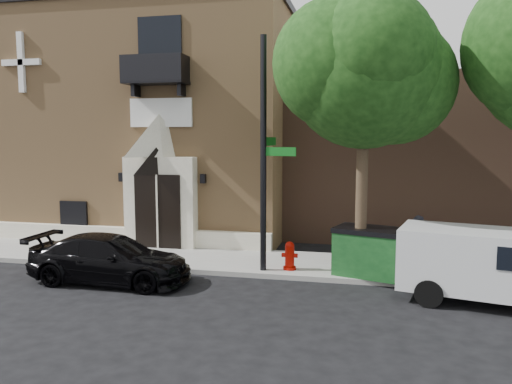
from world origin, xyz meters
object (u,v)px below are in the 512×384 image
Objects in this scene: cargo_van at (504,265)px; dumpster at (372,252)px; black_sedan at (110,259)px; pedestrian_near at (417,244)px; fire_hydrant at (290,256)px; street_sign at (264,155)px.

dumpster is (-3.04, 1.51, -0.17)m from cargo_van.
pedestrian_near is (8.41, 2.27, 0.33)m from black_sedan.
cargo_van is at bearing -16.90° from fire_hydrant.
fire_hydrant is at bearing 26.33° from street_sign.
fire_hydrant is (4.78, 1.88, -0.10)m from black_sedan.
dumpster reaches higher than fire_hydrant.
street_sign is 4.12m from dumpster.
black_sedan is at bearing 11.55° from pedestrian_near.
street_sign is (-6.15, 1.43, 2.54)m from cargo_van.
cargo_van is (10.20, 0.23, 0.35)m from black_sedan.
street_sign is 2.89× the size of dumpster.
street_sign is at bearing -161.31° from dumpster.
street_sign is at bearing 4.32° from pedestrian_near.
street_sign reaches higher than black_sedan.
pedestrian_near is at bearing 18.00° from street_sign.
fire_hydrant is (0.73, 0.21, -2.99)m from street_sign.
pedestrian_near is (3.63, 0.39, 0.43)m from fire_hydrant.
cargo_van is at bearing -3.02° from street_sign.
dumpster is at bearing 166.66° from cargo_van.
street_sign is at bearing 179.98° from cargo_van.
dumpster reaches higher than black_sedan.
street_sign is 5.09m from pedestrian_near.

